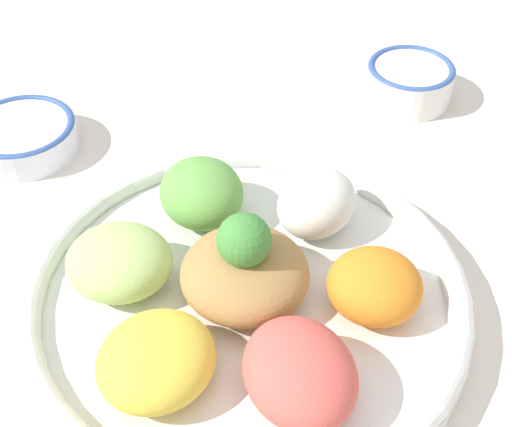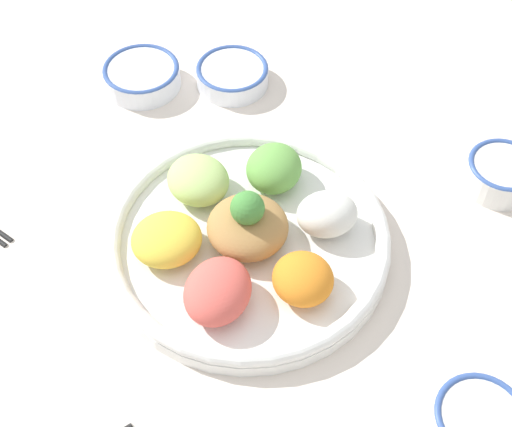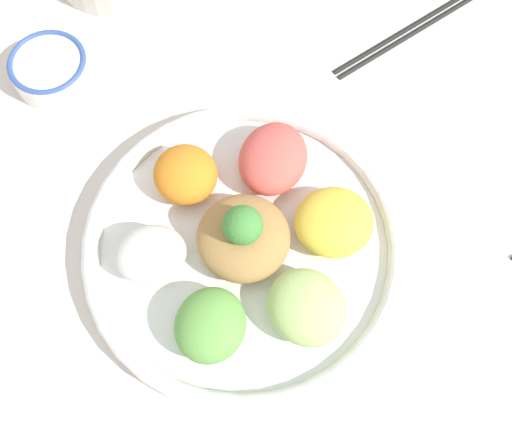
{
  "view_description": "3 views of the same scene",
  "coord_description": "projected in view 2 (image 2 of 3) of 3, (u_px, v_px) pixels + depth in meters",
  "views": [
    {
      "loc": [
        0.13,
        0.38,
        0.46
      ],
      "look_at": [
        0.0,
        -0.01,
        0.08
      ],
      "focal_mm": 50.0,
      "sensor_mm": 36.0,
      "label": 1
    },
    {
      "loc": [
        -0.21,
        0.5,
        0.75
      ],
      "look_at": [
        0.02,
        0.0,
        0.05
      ],
      "focal_mm": 50.0,
      "sensor_mm": 36.0,
      "label": 2
    },
    {
      "loc": [
        0.13,
        -0.18,
        0.65
      ],
      "look_at": [
        0.03,
        0.04,
        0.08
      ],
      "focal_mm": 42.0,
      "sensor_mm": 36.0,
      "label": 3
    }
  ],
  "objects": [
    {
      "name": "ground_plane",
      "position": [
        271.0,
        241.0,
        0.93
      ],
      "size": [
        2.4,
        2.4,
        0.0
      ],
      "primitive_type": "plane",
      "color": "silver"
    },
    {
      "name": "salad_platter",
      "position": [
        246.0,
        236.0,
        0.9
      ],
      "size": [
        0.36,
        0.36,
        0.1
      ],
      "color": "white",
      "rests_on": "ground_plane"
    },
    {
      "name": "sauce_bowl_red",
      "position": [
        142.0,
        75.0,
        1.1
      ],
      "size": [
        0.12,
        0.12,
        0.04
      ],
      "color": "white",
      "rests_on": "ground_plane"
    },
    {
      "name": "rice_bowl_blue",
      "position": [
        502.0,
        173.0,
        0.97
      ],
      "size": [
        0.1,
        0.1,
        0.04
      ],
      "color": "white",
      "rests_on": "ground_plane"
    },
    {
      "name": "sauce_bowl_dark",
      "position": [
        232.0,
        74.0,
        1.1
      ],
      "size": [
        0.11,
        0.11,
        0.03
      ],
      "color": "white",
      "rests_on": "ground_plane"
    },
    {
      "name": "rice_bowl_plain",
      "position": [
        479.0,
        422.0,
        0.75
      ],
      "size": [
        0.1,
        0.1,
        0.04
      ],
      "color": "white",
      "rests_on": "ground_plane"
    }
  ]
}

